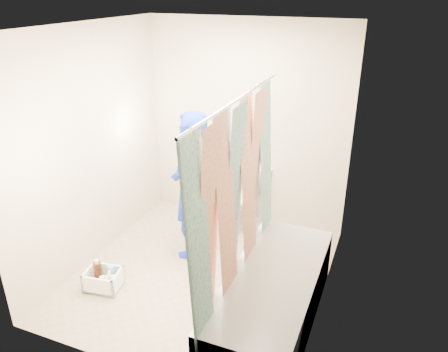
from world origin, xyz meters
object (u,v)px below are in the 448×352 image
at_px(bathtub, 272,298).
at_px(toilet, 241,197).
at_px(cleaning_caddy, 104,280).
at_px(plumber, 191,186).

bearing_deg(bathtub, toilet, 118.63).
bearing_deg(toilet, cleaning_caddy, -92.80).
relative_size(bathtub, plumber, 1.10).
distance_m(bathtub, toilet, 1.72).
bearing_deg(cleaning_caddy, plumber, 51.74).
xyz_separation_m(toilet, cleaning_caddy, (-0.80, -1.65, -0.27)).
height_order(bathtub, cleaning_caddy, bathtub).
relative_size(toilet, plumber, 0.46).
relative_size(toilet, cleaning_caddy, 2.02).
distance_m(toilet, cleaning_caddy, 1.86).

